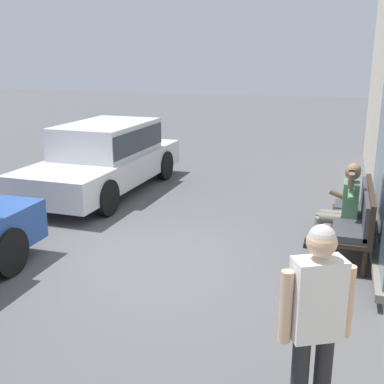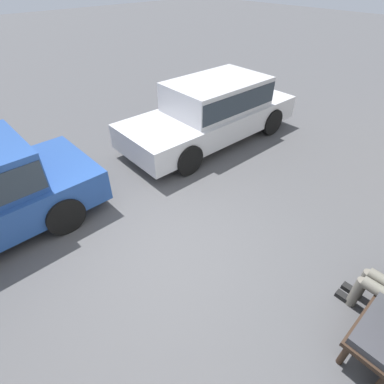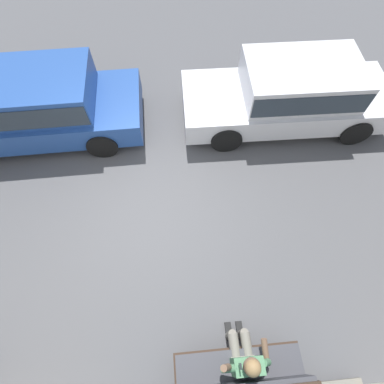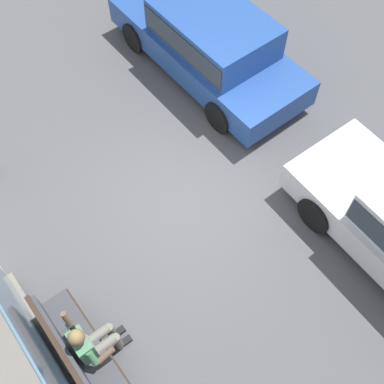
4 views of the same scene
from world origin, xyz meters
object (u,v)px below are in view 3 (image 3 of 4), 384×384
parked_car_near (293,92)px  person_on_phone (244,358)px  bench (241,376)px  parked_car_mid (34,104)px

parked_car_near → person_on_phone: bearing=68.8°
bench → parked_car_mid: size_ratio=0.41×
bench → person_on_phone: size_ratio=1.39×
person_on_phone → parked_car_near: bearing=-111.2°
bench → person_on_phone: bearing=-105.6°
person_on_phone → parked_car_near: size_ratio=0.29×
parked_car_mid → parked_car_near: bearing=178.7°
person_on_phone → parked_car_mid: 6.15m
bench → parked_car_near: parked_car_near is taller
person_on_phone → bench: bearing=74.4°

